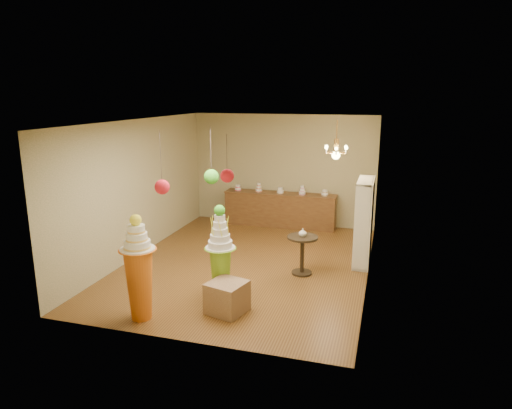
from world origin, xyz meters
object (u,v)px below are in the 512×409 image
(round_table, at_px, (302,250))
(sideboard, at_px, (280,209))
(pedestal_green, at_px, (221,261))
(pedestal_orange, at_px, (139,276))

(round_table, bearing_deg, sideboard, 110.86)
(pedestal_green, xyz_separation_m, sideboard, (-0.06, 4.73, -0.23))
(pedestal_orange, bearing_deg, pedestal_green, 46.56)
(pedestal_green, xyz_separation_m, round_table, (1.15, 1.53, -0.20))
(pedestal_orange, relative_size, sideboard, 0.57)
(pedestal_orange, xyz_separation_m, round_table, (2.14, 2.56, -0.22))
(round_table, bearing_deg, pedestal_green, -127.06)
(pedestal_orange, bearing_deg, sideboard, 80.96)
(sideboard, xyz_separation_m, round_table, (1.22, -3.20, 0.03))
(pedestal_green, bearing_deg, pedestal_orange, -133.44)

